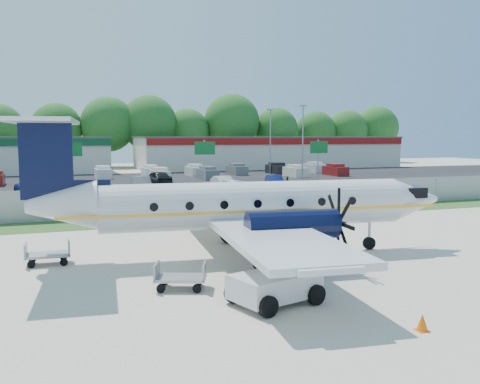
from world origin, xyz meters
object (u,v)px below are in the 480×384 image
object	(u,v)px
aircraft	(246,205)
baggage_cart_far	(180,277)
pushback_tug	(278,281)
baggage_cart_near	(48,254)

from	to	relation	value
aircraft	baggage_cart_far	xyz separation A→B (m)	(-3.95, -3.97, -1.89)
aircraft	pushback_tug	world-z (taller)	aircraft
baggage_cart_near	baggage_cart_far	size ratio (longest dim) A/B	0.90
pushback_tug	baggage_cart_near	xyz separation A→B (m)	(-6.88, 8.06, -0.27)
pushback_tug	baggage_cart_far	size ratio (longest dim) A/B	1.53
baggage_cart_near	baggage_cart_far	bearing A→B (deg)	-51.49
pushback_tug	baggage_cart_far	xyz separation A→B (m)	(-2.54, 2.62, -0.28)
baggage_cart_near	baggage_cart_far	distance (m)	6.96
pushback_tug	baggage_cart_near	world-z (taller)	pushback_tug
aircraft	baggage_cart_near	xyz separation A→B (m)	(-8.28, 1.47, -1.88)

